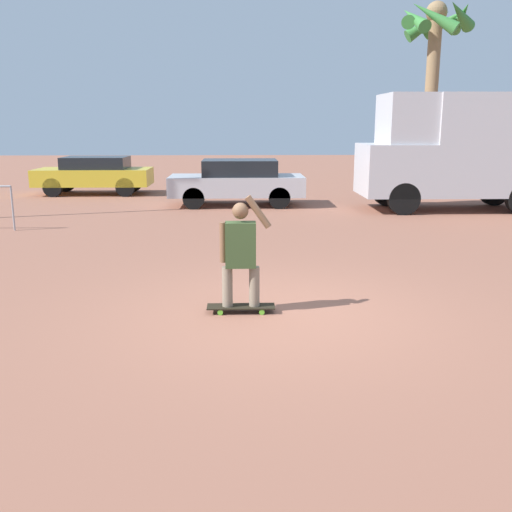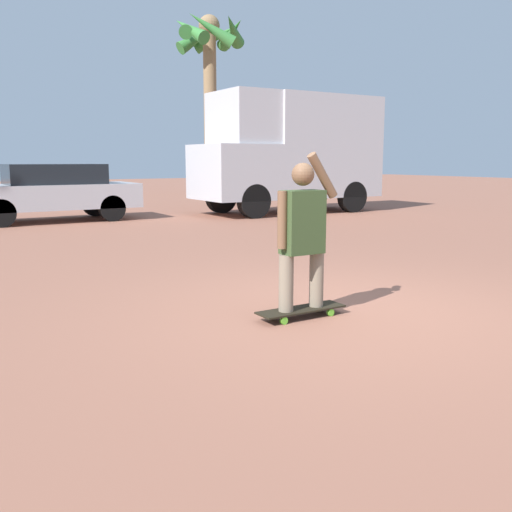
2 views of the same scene
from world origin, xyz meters
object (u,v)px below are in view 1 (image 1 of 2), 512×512
camper_van (460,148)px  parked_car_yellow (94,174)px  person_skateboarder (241,249)px  parked_car_silver (237,181)px  skateboard (241,307)px  palm_tree_near_van (435,41)px

camper_van → parked_car_yellow: bearing=160.1°
person_skateboarder → camper_van: 11.30m
camper_van → parked_car_silver: bearing=170.3°
parked_car_silver → parked_car_yellow: size_ratio=1.02×
parked_car_silver → person_skateboarder: bearing=-89.7°
skateboard → parked_car_silver: size_ratio=0.22×
person_skateboarder → palm_tree_near_van: (8.43, 18.31, 5.07)m
parked_car_silver → parked_car_yellow: (-5.15, 3.11, -0.03)m
person_skateboarder → parked_car_silver: size_ratio=0.36×
parked_car_yellow → person_skateboarder: bearing=-68.9°
parked_car_silver → camper_van: bearing=-9.7°
skateboard → parked_car_silver: 10.39m
camper_van → parked_car_yellow: 12.38m
palm_tree_near_van → camper_van: bearing=-102.8°
skateboard → parked_car_yellow: (-5.21, 13.47, 0.65)m
parked_car_silver → palm_tree_near_van: (8.49, 7.94, 5.18)m
person_skateboarder → palm_tree_near_van: bearing=65.3°
skateboard → palm_tree_near_van: palm_tree_near_van is taller
person_skateboarder → parked_car_yellow: (-5.21, 13.47, -0.14)m
person_skateboarder → palm_tree_near_van: size_ratio=0.20×
parked_car_silver → skateboard: bearing=-89.7°
parked_car_yellow → palm_tree_near_van: bearing=19.5°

